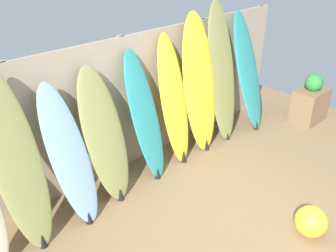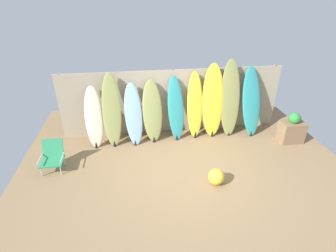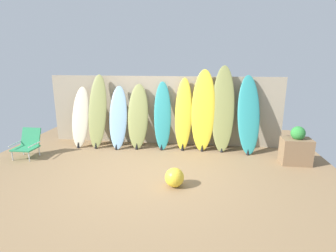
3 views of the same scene
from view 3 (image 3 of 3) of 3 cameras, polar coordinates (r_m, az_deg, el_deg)
The scene contains 14 objects.
ground at distance 5.32m, azimuth -4.18°, elevation -10.36°, with size 7.68×7.68×0.00m, color #8E704C.
fence_back at distance 6.94m, azimuth -1.03°, elevation 3.38°, with size 6.08×0.11×1.80m.
surfboard_cream_0 at distance 7.19m, azimuth -18.48°, elevation 1.82°, with size 0.48×0.66×1.53m.
surfboard_olive_1 at distance 6.97m, azimuth -15.10°, elevation 3.02°, with size 0.48×0.61×1.85m.
surfboard_skyblue_2 at distance 6.81m, azimuth -10.78°, elevation 1.76°, with size 0.51×0.68×1.56m.
surfboard_olive_3 at distance 6.72m, azimuth -6.54°, elevation 2.05°, with size 0.55×0.60×1.62m.
surfboard_teal_4 at distance 6.61m, azimuth -1.20°, elevation 2.15°, with size 0.49×0.60×1.68m.
surfboard_yellow_5 at distance 6.57m, azimuth 3.39°, elevation 2.52°, with size 0.44×0.52×1.78m.
surfboard_yellow_6 at distance 6.52m, azimuth 7.67°, elevation 3.29°, with size 0.61×0.50×1.99m.
surfboard_olive_7 at distance 6.52m, azimuth 11.89°, elevation 3.53°, with size 0.54×0.48×2.08m.
surfboard_teal_8 at distance 6.58m, azimuth 17.14°, elevation 2.30°, with size 0.58×0.69×1.86m.
beach_chair at distance 6.93m, azimuth -28.19°, elevation -3.29°, with size 0.50×0.56×0.65m.
planter_box at distance 6.33m, azimuth 26.11°, elevation -4.41°, with size 0.61×0.41×0.84m.
beach_ball at distance 4.76m, azimuth 1.42°, elevation -11.13°, with size 0.35×0.35×0.35m, color yellow.
Camera 3 is at (1.00, -4.73, 2.22)m, focal length 28.00 mm.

